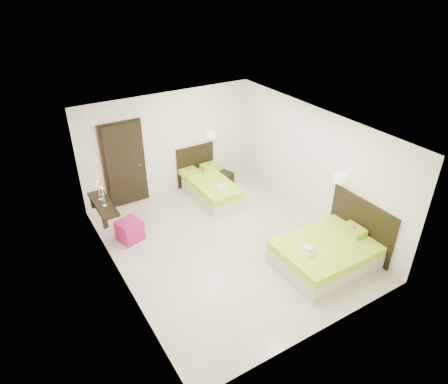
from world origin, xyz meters
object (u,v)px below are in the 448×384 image
ottoman (130,230)px  bed_double (328,251)px  nightstand (224,180)px  bed_single (210,186)px

ottoman → bed_double: bearing=-42.1°
bed_double → nightstand: 3.75m
bed_single → bed_double: size_ratio=0.94×
bed_single → ottoman: bed_single is taller
bed_single → nightstand: (0.56, 0.25, -0.08)m
bed_double → nightstand: bed_double is taller
bed_single → ottoman: (-2.39, -0.72, -0.05)m
bed_single → bed_double: bearing=-78.8°
bed_double → ottoman: 4.15m
bed_double → bed_single: bearing=101.2°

